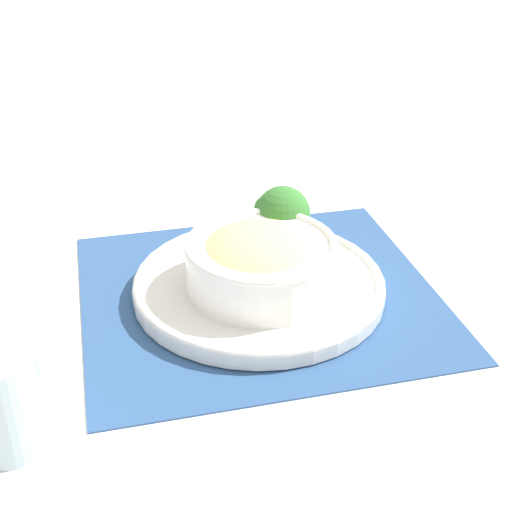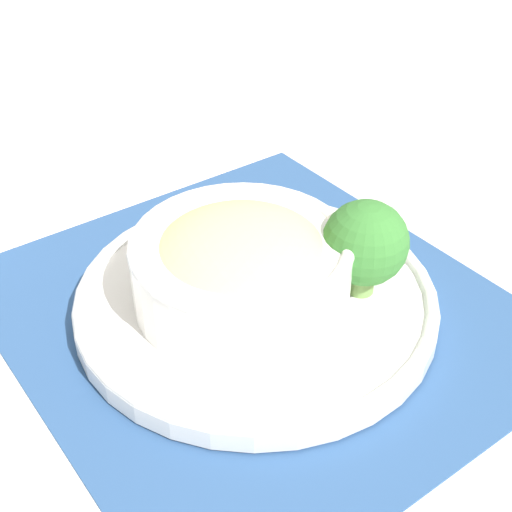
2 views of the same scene
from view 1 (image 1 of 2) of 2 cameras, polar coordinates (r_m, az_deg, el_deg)
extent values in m
plane|color=white|center=(0.82, 0.23, -3.14)|extent=(4.00, 4.00, 0.00)
cube|color=#2D5184|center=(0.82, 0.23, -3.02)|extent=(0.42, 0.39, 0.00)
cylinder|color=white|center=(0.82, 0.23, -2.43)|extent=(0.29, 0.29, 0.02)
torus|color=white|center=(0.81, 0.23, -1.96)|extent=(0.29, 0.29, 0.01)
cylinder|color=white|center=(0.79, 0.74, -0.76)|extent=(0.17, 0.17, 0.05)
torus|color=white|center=(0.78, 0.76, 0.94)|extent=(0.17, 0.17, 0.01)
ellipsoid|color=beige|center=(0.78, 0.75, 0.08)|extent=(0.14, 0.14, 0.06)
cylinder|color=#759E51|center=(0.88, 2.11, 1.33)|extent=(0.02, 0.02, 0.02)
sphere|color=#387A33|center=(0.86, 2.15, 3.43)|extent=(0.07, 0.07, 0.07)
sphere|color=#387A33|center=(0.86, 0.84, 3.87)|extent=(0.03, 0.03, 0.03)
sphere|color=#387A33|center=(0.85, 3.35, 3.52)|extent=(0.03, 0.03, 0.03)
cylinder|color=orange|center=(0.85, -1.46, -0.30)|extent=(0.05, 0.05, 0.01)
cylinder|color=orange|center=(0.84, -2.42, -0.72)|extent=(0.05, 0.05, 0.01)
cylinder|color=silver|center=(0.64, -19.50, -10.91)|extent=(0.07, 0.07, 0.09)
cylinder|color=silver|center=(0.65, -19.25, -12.05)|extent=(0.06, 0.06, 0.06)
camera|label=2|loc=(0.67, 39.89, 17.34)|focal=50.00mm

